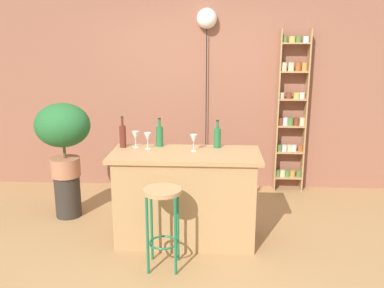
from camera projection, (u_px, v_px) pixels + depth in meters
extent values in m
plane|color=#A37A4C|center=(184.00, 253.00, 3.95)|extent=(12.00, 12.00, 0.00)
cube|color=#8C5642|center=(194.00, 83.00, 5.49)|extent=(6.40, 0.10, 2.80)
cube|color=#A87F51|center=(186.00, 199.00, 4.13)|extent=(1.33, 0.58, 0.86)
cube|color=#A87F51|center=(185.00, 155.00, 4.02)|extent=(1.44, 0.63, 0.04)
cylinder|color=#196642|center=(147.00, 236.00, 3.53)|extent=(0.02, 0.02, 0.70)
cylinder|color=#196642|center=(176.00, 237.00, 3.51)|extent=(0.02, 0.02, 0.70)
cylinder|color=#196642|center=(152.00, 224.00, 3.76)|extent=(0.02, 0.02, 0.70)
cylinder|color=#196642|center=(178.00, 225.00, 3.74)|extent=(0.02, 0.02, 0.70)
torus|color=#196642|center=(163.00, 242.00, 3.66)|extent=(0.26, 0.26, 0.02)
cylinder|color=tan|center=(162.00, 191.00, 3.55)|extent=(0.33, 0.33, 0.03)
cube|color=#A87F51|center=(277.00, 113.00, 5.38)|extent=(0.02, 0.16, 2.08)
cube|color=#A87F51|center=(305.00, 113.00, 5.36)|extent=(0.02, 0.16, 2.08)
cube|color=#A87F51|center=(288.00, 177.00, 5.58)|extent=(0.34, 0.16, 0.02)
cylinder|color=#4C7033|center=(277.00, 173.00, 5.57)|extent=(0.07, 0.07, 0.08)
cylinder|color=beige|center=(283.00, 173.00, 5.56)|extent=(0.07, 0.07, 0.08)
cylinder|color=#4C7033|center=(287.00, 173.00, 5.58)|extent=(0.07, 0.07, 0.08)
cylinder|color=#AD7A38|center=(293.00, 173.00, 5.57)|extent=(0.07, 0.07, 0.08)
cylinder|color=#4C7033|center=(299.00, 174.00, 5.56)|extent=(0.07, 0.07, 0.08)
cube|color=#A87F51|center=(289.00, 152.00, 5.50)|extent=(0.34, 0.16, 0.02)
cylinder|color=#4C7033|center=(279.00, 148.00, 5.49)|extent=(0.07, 0.07, 0.08)
cylinder|color=silver|center=(284.00, 148.00, 5.48)|extent=(0.07, 0.07, 0.08)
cylinder|color=beige|center=(290.00, 148.00, 5.49)|extent=(0.07, 0.07, 0.08)
cylinder|color=silver|center=(294.00, 148.00, 5.48)|extent=(0.07, 0.07, 0.08)
cylinder|color=#994C23|center=(300.00, 148.00, 5.49)|extent=(0.07, 0.07, 0.08)
cube|color=#A87F51|center=(291.00, 126.00, 5.41)|extent=(0.34, 0.16, 0.02)
cylinder|color=brown|center=(281.00, 121.00, 5.40)|extent=(0.07, 0.07, 0.10)
cylinder|color=silver|center=(285.00, 121.00, 5.40)|extent=(0.07, 0.07, 0.10)
cylinder|color=#4C7033|center=(290.00, 122.00, 5.39)|extent=(0.07, 0.07, 0.10)
cylinder|color=brown|center=(296.00, 122.00, 5.39)|extent=(0.07, 0.07, 0.10)
cylinder|color=beige|center=(302.00, 122.00, 5.39)|extent=(0.07, 0.07, 0.10)
cube|color=#A87F51|center=(292.00, 99.00, 5.33)|extent=(0.34, 0.16, 0.02)
cylinder|color=beige|center=(282.00, 95.00, 5.33)|extent=(0.07, 0.07, 0.08)
cylinder|color=brown|center=(289.00, 95.00, 5.32)|extent=(0.07, 0.07, 0.08)
cylinder|color=gold|center=(297.00, 96.00, 5.30)|extent=(0.07, 0.07, 0.08)
cylinder|color=silver|center=(302.00, 96.00, 5.32)|extent=(0.07, 0.07, 0.08)
cube|color=#A87F51|center=(294.00, 72.00, 5.24)|extent=(0.34, 0.16, 0.02)
cylinder|color=beige|center=(284.00, 67.00, 5.23)|extent=(0.07, 0.07, 0.11)
cylinder|color=beige|center=(291.00, 67.00, 5.23)|extent=(0.07, 0.07, 0.11)
cylinder|color=#994C23|center=(298.00, 67.00, 5.23)|extent=(0.07, 0.07, 0.11)
cylinder|color=#AD7A38|center=(305.00, 67.00, 5.22)|extent=(0.07, 0.07, 0.11)
cube|color=#A87F51|center=(295.00, 43.00, 5.16)|extent=(0.34, 0.16, 0.02)
cylinder|color=#4C7033|center=(285.00, 39.00, 5.15)|extent=(0.08, 0.08, 0.07)
cylinder|color=gold|center=(292.00, 39.00, 5.14)|extent=(0.08, 0.08, 0.07)
cylinder|color=#4C7033|center=(299.00, 39.00, 5.15)|extent=(0.08, 0.08, 0.07)
cylinder|color=silver|center=(306.00, 39.00, 5.14)|extent=(0.08, 0.08, 0.07)
cylinder|color=#2D2823|center=(68.00, 196.00, 4.73)|extent=(0.28, 0.28, 0.47)
cylinder|color=#A86B4C|center=(66.00, 167.00, 4.65)|extent=(0.32, 0.32, 0.21)
cylinder|color=brown|center=(64.00, 151.00, 4.61)|extent=(0.03, 0.03, 0.16)
ellipsoid|color=#23602D|center=(62.00, 125.00, 4.53)|extent=(0.60, 0.54, 0.48)
cylinder|color=#236638|center=(217.00, 138.00, 4.18)|extent=(0.07, 0.07, 0.19)
cylinder|color=#236638|center=(217.00, 125.00, 4.15)|extent=(0.03, 0.03, 0.07)
cylinder|color=black|center=(218.00, 121.00, 4.14)|extent=(0.03, 0.03, 0.01)
cylinder|color=#5B2319|center=(123.00, 137.00, 4.19)|extent=(0.07, 0.07, 0.22)
cylinder|color=#5B2319|center=(122.00, 122.00, 4.15)|extent=(0.02, 0.02, 0.08)
cylinder|color=black|center=(122.00, 117.00, 4.14)|extent=(0.03, 0.03, 0.01)
cylinder|color=#236638|center=(160.00, 137.00, 4.23)|extent=(0.07, 0.07, 0.20)
cylinder|color=#236638|center=(159.00, 123.00, 4.20)|extent=(0.03, 0.03, 0.08)
cylinder|color=black|center=(159.00, 119.00, 4.19)|extent=(0.03, 0.03, 0.01)
cylinder|color=silver|center=(136.00, 147.00, 4.21)|extent=(0.06, 0.06, 0.00)
cylinder|color=silver|center=(136.00, 143.00, 4.20)|extent=(0.01, 0.01, 0.07)
cone|color=silver|center=(135.00, 136.00, 4.18)|extent=(0.07, 0.07, 0.08)
cylinder|color=silver|center=(194.00, 151.00, 4.07)|extent=(0.06, 0.06, 0.00)
cylinder|color=silver|center=(194.00, 147.00, 4.06)|extent=(0.01, 0.01, 0.07)
cone|color=silver|center=(194.00, 139.00, 4.04)|extent=(0.07, 0.07, 0.08)
cylinder|color=silver|center=(148.00, 149.00, 4.15)|extent=(0.06, 0.06, 0.00)
cylinder|color=silver|center=(148.00, 145.00, 4.14)|extent=(0.01, 0.01, 0.07)
cone|color=silver|center=(148.00, 137.00, 4.12)|extent=(0.07, 0.07, 0.08)
cylinder|color=black|center=(206.00, 107.00, 5.45)|extent=(0.01, 0.01, 2.20)
sphere|color=white|center=(207.00, 18.00, 5.18)|extent=(0.25, 0.25, 0.25)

